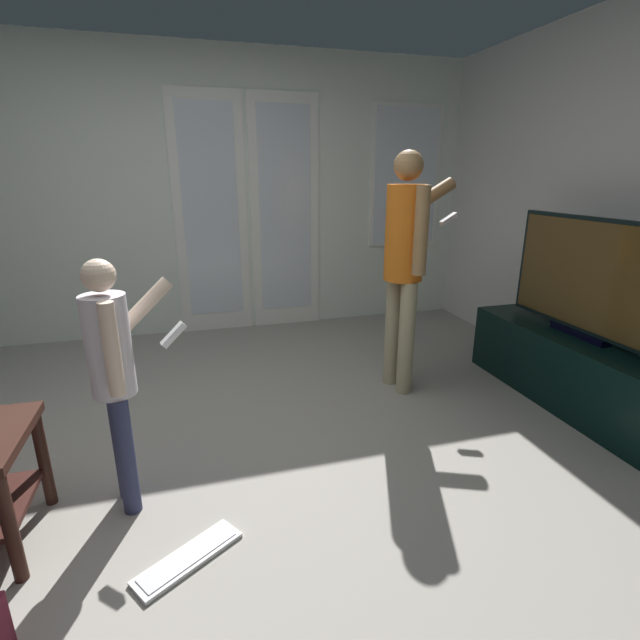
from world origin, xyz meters
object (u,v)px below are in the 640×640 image
object	(u,v)px
flat_screen_tv	(589,278)
person_adult	(406,253)
loose_keyboard	(189,558)
tv_stand	(573,370)
person_child	(114,366)

from	to	relation	value
flat_screen_tv	person_adult	xyz separation A→B (m)	(-0.99, 0.52, 0.12)
person_adult	loose_keyboard	bearing A→B (deg)	-140.29
person_adult	loose_keyboard	world-z (taller)	person_adult
flat_screen_tv	person_adult	world-z (taller)	person_adult
person_adult	flat_screen_tv	bearing A→B (deg)	-27.89
person_adult	loose_keyboard	distance (m)	2.13
tv_stand	loose_keyboard	size ratio (longest dim) A/B	3.51
loose_keyboard	person_child	bearing A→B (deg)	119.51
person_adult	person_child	distance (m)	1.91
person_adult	tv_stand	bearing A→B (deg)	-28.02
loose_keyboard	flat_screen_tv	bearing A→B (deg)	15.86
flat_screen_tv	tv_stand	bearing A→B (deg)	-64.91
tv_stand	flat_screen_tv	bearing A→B (deg)	115.09
flat_screen_tv	loose_keyboard	world-z (taller)	flat_screen_tv
tv_stand	flat_screen_tv	world-z (taller)	flat_screen_tv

